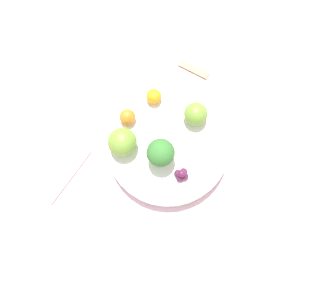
% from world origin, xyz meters
% --- Properties ---
extents(ground_plane, '(6.00, 6.00, 0.00)m').
position_xyz_m(ground_plane, '(0.00, 0.00, 0.00)').
color(ground_plane, gray).
extents(table_surface, '(1.20, 1.20, 0.02)m').
position_xyz_m(table_surface, '(0.00, 0.00, 0.01)').
color(table_surface, silver).
rests_on(table_surface, ground_plane).
extents(bowl, '(0.27, 0.27, 0.04)m').
position_xyz_m(bowl, '(0.00, 0.00, 0.04)').
color(bowl, white).
rests_on(bowl, table_surface).
extents(broccoli, '(0.06, 0.06, 0.07)m').
position_xyz_m(broccoli, '(0.03, -0.00, 0.10)').
color(broccoli, '#99C17A').
rests_on(broccoli, bowl).
extents(apple_red, '(0.05, 0.05, 0.05)m').
position_xyz_m(apple_red, '(-0.08, 0.03, 0.08)').
color(apple_red, olive).
rests_on(apple_red, bowl).
extents(apple_green, '(0.06, 0.06, 0.06)m').
position_xyz_m(apple_green, '(0.05, -0.08, 0.09)').
color(apple_green, olive).
rests_on(apple_green, bowl).
extents(orange_front, '(0.03, 0.03, 0.03)m').
position_xyz_m(orange_front, '(-0.08, -0.07, 0.07)').
color(orange_front, orange).
rests_on(orange_front, bowl).
extents(orange_back, '(0.04, 0.04, 0.04)m').
position_xyz_m(orange_back, '(-0.01, -0.10, 0.08)').
color(orange_back, orange).
rests_on(orange_back, bowl).
extents(grape_cluster, '(0.03, 0.03, 0.03)m').
position_xyz_m(grape_cluster, '(0.05, 0.06, 0.07)').
color(grape_cluster, '#5B1E42').
rests_on(grape_cluster, bowl).
extents(napkin, '(0.16, 0.16, 0.01)m').
position_xyz_m(napkin, '(0.14, -0.23, 0.02)').
color(napkin, beige).
rests_on(napkin, table_surface).
extents(spoon, '(0.02, 0.08, 0.01)m').
position_xyz_m(spoon, '(-0.20, -0.03, 0.02)').
color(spoon, olive).
rests_on(spoon, table_surface).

